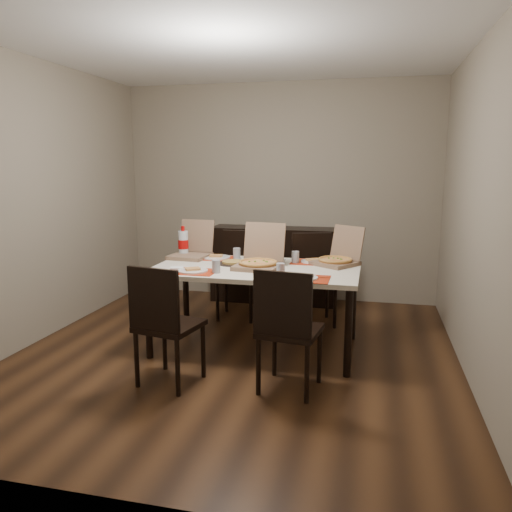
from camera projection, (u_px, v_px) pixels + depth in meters
name	position (u px, v px, depth m)	size (l,w,h in m)	color
ground	(235.00, 355.00, 4.40)	(3.80, 4.00, 0.02)	#442815
room_walls	(246.00, 154.00, 4.49)	(3.84, 4.02, 2.62)	gray
sideboard	(274.00, 265.00, 6.02)	(1.50, 0.40, 0.90)	black
dining_table	(256.00, 274.00, 4.42)	(1.80, 1.00, 0.75)	beige
chair_near_left	(164.00, 321.00, 3.68)	(0.49, 0.49, 0.93)	black
chair_near_right	(287.00, 326.00, 3.56)	(0.47, 0.47, 0.93)	black
chair_far_left	(239.00, 270.00, 5.42)	(0.44, 0.44, 0.93)	black
chair_far_right	(313.00, 274.00, 5.22)	(0.53, 0.53, 0.93)	black
setting_near_left	(197.00, 269.00, 4.21)	(0.47, 0.30, 0.11)	#B2270B
setting_near_right	(297.00, 275.00, 3.98)	(0.44, 0.30, 0.11)	#B2270B
setting_far_left	(219.00, 256.00, 4.81)	(0.47, 0.30, 0.11)	#B2270B
setting_far_right	(308.00, 260.00, 4.60)	(0.47, 0.30, 0.11)	#B2270B
napkin_loose	(265.00, 270.00, 4.26)	(0.12, 0.11, 0.02)	white
pizza_box_center	(259.00, 261.00, 4.37)	(0.41, 0.45, 0.38)	brown
pizza_box_right	(337.00, 259.00, 4.51)	(0.49, 0.50, 0.34)	brown
pizza_box_left	(192.00, 251.00, 4.86)	(0.38, 0.42, 0.35)	brown
faina_plate	(233.00, 263.00, 4.53)	(0.26, 0.26, 0.03)	black
dip_bowl	(279.00, 261.00, 4.60)	(0.12, 0.12, 0.03)	white
soda_bottle	(183.00, 244.00, 4.90)	(0.10, 0.10, 0.30)	silver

